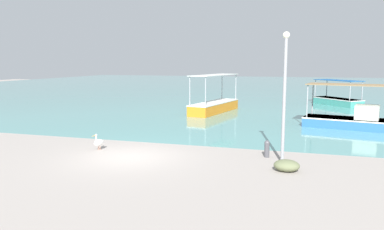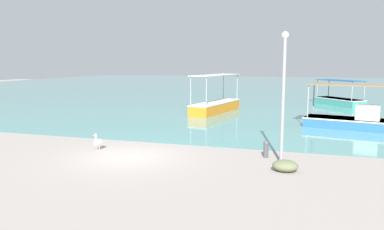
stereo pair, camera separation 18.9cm
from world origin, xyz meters
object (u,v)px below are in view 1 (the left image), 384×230
at_px(fishing_boat_far_right, 214,105).
at_px(fishing_boat_near_right, 350,118).
at_px(net_pile, 287,166).
at_px(fishing_boat_far_left, 337,100).
at_px(pelican, 98,142).
at_px(mooring_bollard, 267,148).
at_px(lamp_post, 285,90).

bearing_deg(fishing_boat_far_right, fishing_boat_near_right, -25.70).
height_order(fishing_boat_far_right, net_pile, fishing_boat_far_right).
distance_m(fishing_boat_far_left, pelican, 26.08).
bearing_deg(fishing_boat_near_right, fishing_boat_far_left, 89.00).
bearing_deg(pelican, fishing_boat_far_left, 62.22).
distance_m(fishing_boat_far_left, mooring_bollard, 22.59).
distance_m(fishing_boat_near_right, net_pile, 11.33).
bearing_deg(net_pile, mooring_bollard, 115.85).
xyz_separation_m(lamp_post, net_pile, (0.24, -1.26, -2.77)).
distance_m(pelican, net_pile, 8.65).
height_order(fishing_boat_far_right, pelican, fishing_boat_far_right).
xyz_separation_m(fishing_boat_far_right, pelican, (-2.09, -14.58, -0.23)).
height_order(fishing_boat_far_left, fishing_boat_far_right, fishing_boat_far_right).
bearing_deg(lamp_post, net_pile, -79.32).
height_order(fishing_boat_far_left, mooring_bollard, fishing_boat_far_left).
distance_m(fishing_boat_near_right, fishing_boat_far_right, 10.91).
distance_m(fishing_boat_near_right, lamp_post, 10.48).
distance_m(fishing_boat_far_left, fishing_boat_far_right, 13.17).
bearing_deg(pelican, fishing_boat_near_right, 39.56).
bearing_deg(fishing_boat_far_left, net_pile, -98.43).
bearing_deg(net_pile, pelican, 173.55).
relative_size(fishing_boat_far_left, lamp_post, 0.93).
distance_m(fishing_boat_near_right, fishing_boat_far_left, 13.23).
xyz_separation_m(fishing_boat_near_right, mooring_bollard, (-4.26, -8.91, -0.21)).
bearing_deg(fishing_boat_far_right, lamp_post, -66.35).
relative_size(lamp_post, mooring_bollard, 7.08).
bearing_deg(lamp_post, mooring_bollard, 136.79).
bearing_deg(fishing_boat_far_left, fishing_boat_near_right, -91.00).
relative_size(fishing_boat_far_left, fishing_boat_far_right, 0.72).
height_order(fishing_boat_near_right, fishing_boat_far_right, fishing_boat_far_right).
bearing_deg(mooring_bollard, net_pile, -64.15).
bearing_deg(fishing_boat_far_left, mooring_bollard, -101.46).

